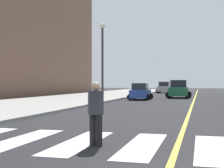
% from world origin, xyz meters
% --- Properties ---
extents(sidewalk_kerb_west, '(10.00, 120.00, 0.15)m').
position_xyz_m(sidewalk_kerb_west, '(-12.20, 20.00, 0.07)').
color(sidewalk_kerb_west, '#9E9B93').
rests_on(sidewalk_kerb_west, ground).
extents(crosswalk_paint, '(13.50, 4.00, 0.01)m').
position_xyz_m(crosswalk_paint, '(0.00, 4.00, 0.01)').
color(crosswalk_paint, silver).
rests_on(crosswalk_paint, ground).
extents(lane_divider_paint, '(0.16, 80.00, 0.01)m').
position_xyz_m(lane_divider_paint, '(0.00, 40.00, 0.01)').
color(lane_divider_paint, yellow).
rests_on(lane_divider_paint, ground).
extents(low_rise_brick_west, '(16.00, 32.00, 24.33)m').
position_xyz_m(low_rise_brick_west, '(-27.03, 38.52, 12.17)').
color(low_rise_brick_west, brown).
rests_on(low_rise_brick_west, ground).
extents(car_blue_second, '(2.39, 3.78, 1.67)m').
position_xyz_m(car_blue_second, '(-5.26, 28.46, 0.78)').
color(car_blue_second, '#2D479E').
rests_on(car_blue_second, ground).
extents(car_green_third, '(2.87, 4.55, 2.02)m').
position_xyz_m(car_green_third, '(-1.76, 33.72, 0.94)').
color(car_green_third, '#236B42').
rests_on(car_green_third, ground).
extents(car_silver_fourth, '(2.76, 4.34, 1.91)m').
position_xyz_m(car_silver_fourth, '(-5.28, 52.33, 0.89)').
color(car_silver_fourth, '#B7B7BC').
rests_on(car_silver_fourth, ground).
extents(pedestrian_crossing, '(0.42, 0.42, 1.70)m').
position_xyz_m(pedestrian_crossing, '(-2.11, 3.62, 0.94)').
color(pedestrian_crossing, black).
rests_on(pedestrian_crossing, ground).
extents(street_lamp, '(0.44, 0.44, 6.78)m').
position_xyz_m(street_lamp, '(-7.74, 23.32, 4.19)').
color(street_lamp, '#38383D').
rests_on(street_lamp, sidewalk_kerb_west).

